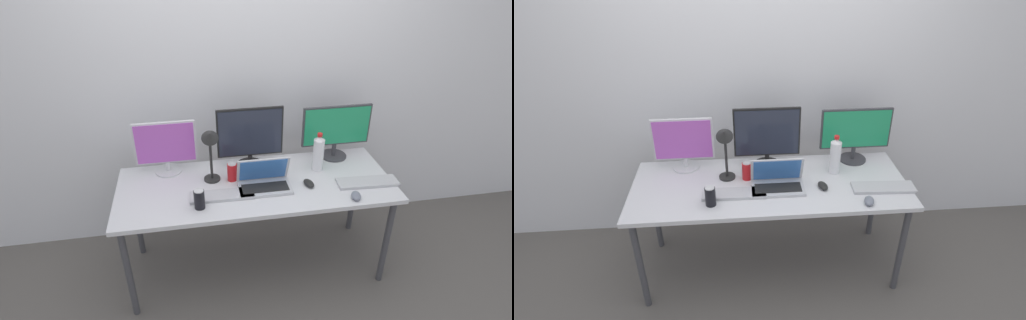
% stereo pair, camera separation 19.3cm
% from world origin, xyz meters
% --- Properties ---
extents(ground_plane, '(16.00, 16.00, 0.00)m').
position_xyz_m(ground_plane, '(0.00, 0.00, 0.00)').
color(ground_plane, '#5B5651').
extents(wall_back, '(7.00, 0.08, 2.60)m').
position_xyz_m(wall_back, '(0.00, 0.59, 1.30)').
color(wall_back, silver).
rests_on(wall_back, ground).
extents(work_desk, '(1.83, 0.71, 0.74)m').
position_xyz_m(work_desk, '(0.00, 0.00, 0.68)').
color(work_desk, '#424247').
rests_on(work_desk, ground).
extents(monitor_left, '(0.41, 0.19, 0.38)m').
position_xyz_m(monitor_left, '(-0.58, 0.26, 0.94)').
color(monitor_left, silver).
rests_on(monitor_left, work_desk).
extents(monitor_center, '(0.46, 0.20, 0.44)m').
position_xyz_m(monitor_center, '(-0.00, 0.24, 0.98)').
color(monitor_center, black).
rests_on(monitor_center, work_desk).
extents(monitor_right, '(0.50, 0.19, 0.40)m').
position_xyz_m(monitor_right, '(0.63, 0.26, 0.96)').
color(monitor_right, '#38383D').
rests_on(monitor_right, work_desk).
extents(laptop_silver, '(0.34, 0.21, 0.21)m').
position_xyz_m(laptop_silver, '(0.04, -0.05, 0.79)').
color(laptop_silver, '#B7B7BC').
rests_on(laptop_silver, work_desk).
extents(keyboard_main, '(0.41, 0.13, 0.02)m').
position_xyz_m(keyboard_main, '(-0.24, -0.12, 0.75)').
color(keyboard_main, '#B2B2B7').
rests_on(keyboard_main, work_desk).
extents(keyboard_aux, '(0.41, 0.15, 0.02)m').
position_xyz_m(keyboard_aux, '(0.73, -0.13, 0.75)').
color(keyboard_aux, '#B2B2B7').
rests_on(keyboard_aux, work_desk).
extents(mouse_by_keyboard, '(0.09, 0.11, 0.04)m').
position_xyz_m(mouse_by_keyboard, '(0.59, -0.28, 0.76)').
color(mouse_by_keyboard, slate).
rests_on(mouse_by_keyboard, work_desk).
extents(mouse_by_laptop, '(0.08, 0.11, 0.03)m').
position_xyz_m(mouse_by_laptop, '(0.34, -0.08, 0.76)').
color(mouse_by_laptop, black).
rests_on(mouse_by_laptop, work_desk).
extents(water_bottle, '(0.08, 0.08, 0.28)m').
position_xyz_m(water_bottle, '(0.46, 0.10, 0.87)').
color(water_bottle, silver).
rests_on(water_bottle, work_desk).
extents(soda_can_near_keyboard, '(0.07, 0.07, 0.13)m').
position_xyz_m(soda_can_near_keyboard, '(-0.15, 0.07, 0.80)').
color(soda_can_near_keyboard, red).
rests_on(soda_can_near_keyboard, work_desk).
extents(soda_can_by_laptop, '(0.07, 0.07, 0.13)m').
position_xyz_m(soda_can_by_laptop, '(-0.38, -0.21, 0.80)').
color(soda_can_by_laptop, black).
rests_on(soda_can_by_laptop, work_desk).
extents(desk_lamp, '(0.11, 0.18, 0.42)m').
position_xyz_m(desk_lamp, '(-0.28, 0.05, 1.02)').
color(desk_lamp, black).
rests_on(desk_lamp, work_desk).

